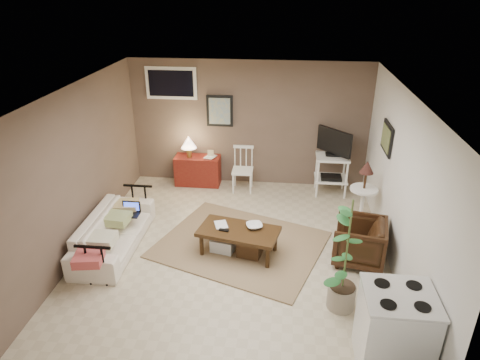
# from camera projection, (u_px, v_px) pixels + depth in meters

# --- Properties ---
(floor) EXTENTS (5.00, 5.00, 0.00)m
(floor) POSITION_uv_depth(u_px,v_px,m) (233.00, 252.00, 6.37)
(floor) COLOR #C1B293
(floor) RESTS_ON ground
(art_back) EXTENTS (0.50, 0.03, 0.60)m
(art_back) POSITION_uv_depth(u_px,v_px,m) (220.00, 111.00, 8.03)
(art_back) COLOR black
(art_right) EXTENTS (0.03, 0.60, 0.45)m
(art_right) POSITION_uv_depth(u_px,v_px,m) (387.00, 138.00, 6.45)
(art_right) COLOR black
(window) EXTENTS (0.96, 0.03, 0.60)m
(window) POSITION_uv_depth(u_px,v_px,m) (171.00, 83.00, 7.91)
(window) COLOR white
(rug) EXTENTS (2.85, 2.56, 0.02)m
(rug) POSITION_uv_depth(u_px,v_px,m) (240.00, 244.00, 6.55)
(rug) COLOR #907354
(rug) RESTS_ON floor
(coffee_table) EXTENTS (1.24, 0.82, 0.43)m
(coffee_table) POSITION_uv_depth(u_px,v_px,m) (238.00, 239.00, 6.25)
(coffee_table) COLOR #33210E
(coffee_table) RESTS_ON floor
(sofa) EXTENTS (0.54, 1.83, 0.72)m
(sofa) POSITION_uv_depth(u_px,v_px,m) (113.00, 226.00, 6.36)
(sofa) COLOR white
(sofa) RESTS_ON floor
(sofa_pillows) EXTENTS (0.35, 1.74, 0.12)m
(sofa_pillows) POSITION_uv_depth(u_px,v_px,m) (110.00, 229.00, 6.13)
(sofa_pillows) COLOR beige
(sofa_pillows) RESTS_ON sofa
(sofa_end_rails) EXTENTS (0.49, 1.83, 0.62)m
(sofa_end_rails) POSITION_uv_depth(u_px,v_px,m) (120.00, 230.00, 6.37)
(sofa_end_rails) COLOR black
(sofa_end_rails) RESTS_ON floor
(laptop) EXTENTS (0.28, 0.21, 0.19)m
(laptop) POSITION_uv_depth(u_px,v_px,m) (131.00, 210.00, 6.58)
(laptop) COLOR black
(laptop) RESTS_ON sofa
(red_console) EXTENTS (0.87, 0.39, 1.01)m
(red_console) POSITION_uv_depth(u_px,v_px,m) (197.00, 168.00, 8.37)
(red_console) COLOR maroon
(red_console) RESTS_ON floor
(spindle_chair) EXTENTS (0.39, 0.39, 0.85)m
(spindle_chair) POSITION_uv_depth(u_px,v_px,m) (243.00, 171.00, 8.12)
(spindle_chair) COLOR white
(spindle_chair) RESTS_ON floor
(tv_stand) EXTENTS (0.59, 0.58, 1.26)m
(tv_stand) POSITION_uv_depth(u_px,v_px,m) (332.00, 161.00, 7.86)
(tv_stand) COLOR white
(tv_stand) RESTS_ON floor
(side_table) EXTENTS (0.44, 0.44, 1.17)m
(side_table) POSITION_uv_depth(u_px,v_px,m) (364.00, 187.00, 6.73)
(side_table) COLOR white
(side_table) RESTS_ON floor
(armchair) EXTENTS (0.77, 0.80, 0.71)m
(armchair) POSITION_uv_depth(u_px,v_px,m) (359.00, 240.00, 6.04)
(armchair) COLOR black
(armchair) RESTS_ON floor
(potted_plant) EXTENTS (0.38, 0.38, 1.52)m
(potted_plant) POSITION_uv_depth(u_px,v_px,m) (347.00, 252.00, 4.98)
(potted_plant) COLOR gray
(potted_plant) RESTS_ON floor
(stove) EXTENTS (0.70, 0.65, 0.92)m
(stove) POSITION_uv_depth(u_px,v_px,m) (394.00, 330.00, 4.34)
(stove) COLOR white
(stove) RESTS_ON floor
(bowl) EXTENTS (0.24, 0.12, 0.23)m
(bowl) POSITION_uv_depth(u_px,v_px,m) (254.00, 221.00, 6.18)
(bowl) COLOR #33210E
(bowl) RESTS_ON coffee_table
(book_table) EXTENTS (0.17, 0.07, 0.24)m
(book_table) POSITION_uv_depth(u_px,v_px,m) (215.00, 219.00, 6.22)
(book_table) COLOR #33210E
(book_table) RESTS_ON coffee_table
(book_console) EXTENTS (0.18, 0.08, 0.24)m
(book_console) POSITION_uv_depth(u_px,v_px,m) (206.00, 151.00, 8.22)
(book_console) COLOR #33210E
(book_console) RESTS_ON red_console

